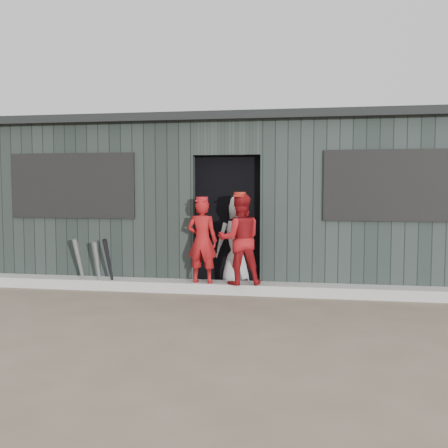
% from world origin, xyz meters
% --- Properties ---
extents(ground, '(80.00, 80.00, 0.00)m').
position_xyz_m(ground, '(0.00, 0.00, 0.00)').
color(ground, brown).
rests_on(ground, ground).
extents(curb, '(8.00, 0.36, 0.15)m').
position_xyz_m(curb, '(0.00, 1.82, 0.07)').
color(curb, '#A6A6A1').
rests_on(curb, ground).
extents(bat_left, '(0.14, 0.29, 0.78)m').
position_xyz_m(bat_left, '(-2.15, 1.66, 0.39)').
color(bat_left, gray).
rests_on(bat_left, ground).
extents(bat_mid, '(0.09, 0.23, 0.74)m').
position_xyz_m(bat_mid, '(-1.87, 1.66, 0.37)').
color(bat_mid, gray).
rests_on(bat_mid, ground).
extents(bat_right, '(0.11, 0.31, 0.78)m').
position_xyz_m(bat_right, '(-1.69, 1.66, 0.39)').
color(bat_right, black).
rests_on(bat_right, ground).
extents(player_red_left, '(0.47, 0.33, 1.21)m').
position_xyz_m(player_red_left, '(-0.31, 1.75, 0.76)').
color(player_red_left, maroon).
rests_on(player_red_left, curb).
extents(player_red_right, '(0.73, 0.63, 1.28)m').
position_xyz_m(player_red_right, '(0.24, 1.72, 0.79)').
color(player_red_right, maroon).
rests_on(player_red_right, curb).
extents(player_grey_back, '(0.81, 0.72, 1.40)m').
position_xyz_m(player_grey_back, '(0.14, 2.25, 0.70)').
color(player_grey_back, '#A3A3A3').
rests_on(player_grey_back, ground).
extents(dugout, '(8.30, 3.30, 2.62)m').
position_xyz_m(dugout, '(-0.00, 3.50, 1.29)').
color(dugout, black).
rests_on(dugout, ground).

